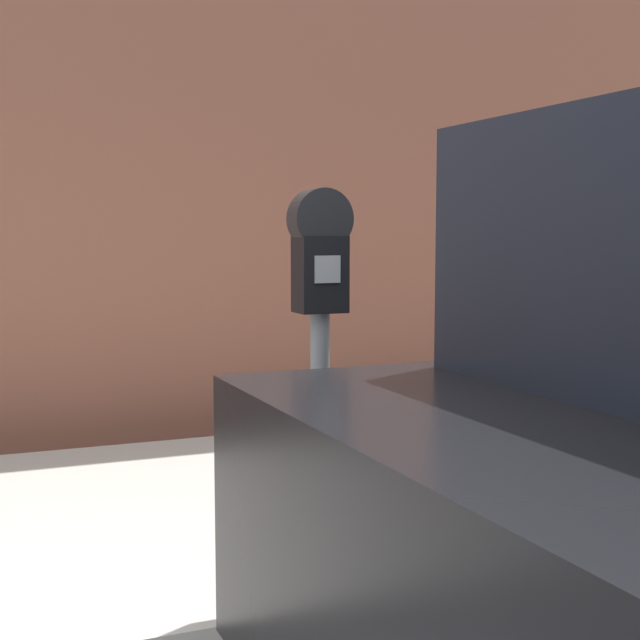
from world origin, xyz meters
name	(u,v)px	position (x,y,z in m)	size (l,w,h in m)	color
sidewalk	(118,526)	(0.00, 2.20, 0.07)	(24.00, 2.80, 0.14)	#BCB7AD
building_facade	(59,114)	(0.00, 4.23, 2.28)	(24.00, 0.30, 4.57)	#935642
parking_meter	(320,313)	(0.57, 1.01, 1.19)	(0.23, 0.14, 1.51)	slate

